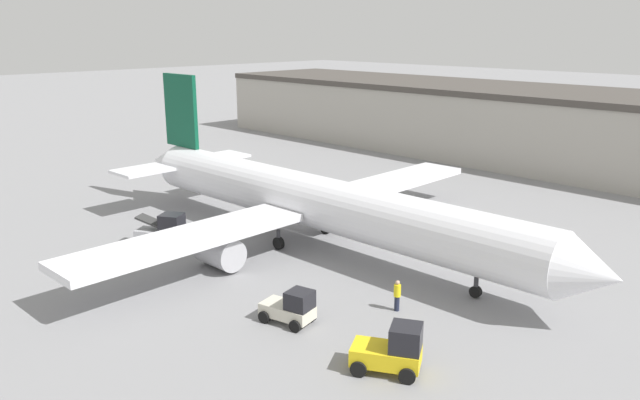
% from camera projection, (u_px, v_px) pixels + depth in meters
% --- Properties ---
extents(ground_plane, '(400.00, 400.00, 0.00)m').
position_uv_depth(ground_plane, '(320.00, 247.00, 45.23)').
color(ground_plane, gray).
extents(terminal_building, '(97.82, 17.67, 8.54)m').
position_uv_depth(terminal_building, '(558.00, 128.00, 71.43)').
color(terminal_building, '#ADA89E').
rests_on(terminal_building, ground_plane).
extents(airplane, '(42.56, 36.97, 11.51)m').
position_uv_depth(airplane, '(310.00, 201.00, 45.05)').
color(airplane, white).
rests_on(airplane, ground_plane).
extents(ground_crew_worker, '(0.40, 0.40, 1.81)m').
position_uv_depth(ground_crew_worker, '(397.00, 295.00, 34.71)').
color(ground_crew_worker, '#1E2338').
rests_on(ground_crew_worker, ground_plane).
extents(baggage_tug, '(3.13, 2.26, 1.97)m').
position_uv_depth(baggage_tug, '(291.00, 308.00, 33.21)').
color(baggage_tug, beige).
rests_on(baggage_tug, ground_plane).
extents(belt_loader_truck, '(3.78, 3.17, 2.47)m').
position_uv_depth(belt_loader_truck, '(164.00, 231.00, 45.06)').
color(belt_loader_truck, '#B2B2B7').
rests_on(belt_loader_truck, ground_plane).
extents(pushback_tug, '(3.55, 3.14, 2.38)m').
position_uv_depth(pushback_tug, '(392.00, 350.00, 28.44)').
color(pushback_tug, yellow).
rests_on(pushback_tug, ground_plane).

